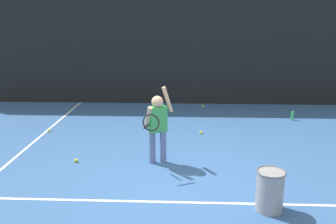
{
  "coord_description": "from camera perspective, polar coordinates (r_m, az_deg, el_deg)",
  "views": [
    {
      "loc": [
        0.09,
        -5.11,
        2.5
      ],
      "look_at": [
        -0.17,
        0.92,
        0.85
      ],
      "focal_mm": 37.62,
      "sensor_mm": 36.0,
      "label": 1
    }
  ],
  "objects": [
    {
      "name": "ground_plane",
      "position": [
        5.69,
        1.32,
        -10.77
      ],
      "size": [
        20.0,
        20.0,
        0.0
      ],
      "primitive_type": "plane",
      "color": "#335B93"
    },
    {
      "name": "court_line_baseline",
      "position": [
        5.05,
        1.15,
        -14.39
      ],
      "size": [
        9.0,
        0.05,
        0.0
      ],
      "primitive_type": "cube",
      "color": "white",
      "rests_on": "ground"
    },
    {
      "name": "court_line_sideline",
      "position": [
        7.27,
        -22.67,
        -6.04
      ],
      "size": [
        0.05,
        9.0,
        0.0
      ],
      "primitive_type": "cube",
      "color": "white",
      "rests_on": "ground"
    },
    {
      "name": "back_fence_windscreen",
      "position": [
        10.17,
        1.97,
        11.79
      ],
      "size": [
        13.81,
        0.08,
        3.76
      ],
      "primitive_type": "cube",
      "color": "black",
      "rests_on": "ground"
    },
    {
      "name": "fence_post_1",
      "position": [
        10.49,
        -10.7,
        12.06
      ],
      "size": [
        0.09,
        0.09,
        3.91
      ],
      "primitive_type": "cylinder",
      "color": "slate",
      "rests_on": "ground"
    },
    {
      "name": "fence_post_2",
      "position": [
        10.46,
        14.68,
        11.82
      ],
      "size": [
        0.09,
        0.09,
        3.91
      ],
      "primitive_type": "cylinder",
      "color": "slate",
      "rests_on": "ground"
    },
    {
      "name": "tennis_player",
      "position": [
        6.01,
        -1.75,
        -1.88
      ],
      "size": [
        0.52,
        0.79,
        1.35
      ],
      "rotation": [
        0.0,
        0.0,
        0.46
      ],
      "color": "slate",
      "rests_on": "ground"
    },
    {
      "name": "ball_hopper",
      "position": [
        4.93,
        16.18,
        -12.06
      ],
      "size": [
        0.38,
        0.38,
        0.56
      ],
      "color": "gray",
      "rests_on": "ground"
    },
    {
      "name": "water_bottle",
      "position": [
        9.26,
        19.5,
        -0.57
      ],
      "size": [
        0.07,
        0.07,
        0.22
      ],
      "primitive_type": "cylinder",
      "color": "green",
      "rests_on": "ground"
    },
    {
      "name": "tennis_ball_0",
      "position": [
        8.3,
        -18.73,
        -2.85
      ],
      "size": [
        0.07,
        0.07,
        0.07
      ],
      "primitive_type": "sphere",
      "color": "#CCE033",
      "rests_on": "ground"
    },
    {
      "name": "tennis_ball_1",
      "position": [
        7.76,
        5.36,
        -3.32
      ],
      "size": [
        0.07,
        0.07,
        0.07
      ],
      "primitive_type": "sphere",
      "color": "#CCE033",
      "rests_on": "ground"
    },
    {
      "name": "tennis_ball_2",
      "position": [
        10.0,
        5.67,
        0.93
      ],
      "size": [
        0.07,
        0.07,
        0.07
      ],
      "primitive_type": "sphere",
      "color": "#CCE033",
      "rests_on": "ground"
    },
    {
      "name": "tennis_ball_3",
      "position": [
        6.49,
        -14.67,
        -7.6
      ],
      "size": [
        0.07,
        0.07,
        0.07
      ],
      "primitive_type": "sphere",
      "color": "#CCE033",
      "rests_on": "ground"
    }
  ]
}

